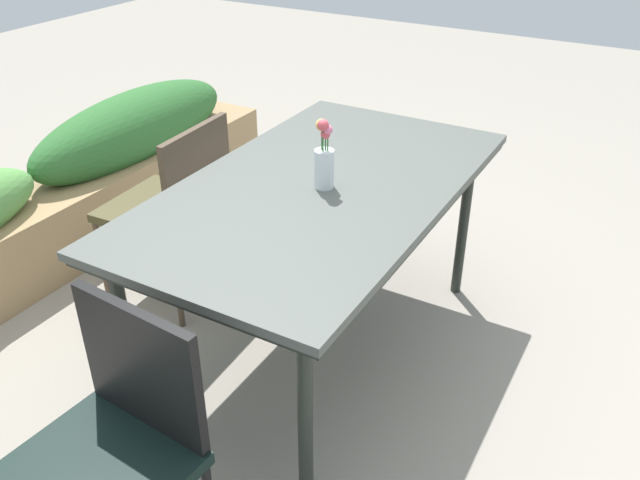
{
  "coord_description": "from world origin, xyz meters",
  "views": [
    {
      "loc": [
        -1.87,
        -1.15,
        1.85
      ],
      "look_at": [
        0.05,
        -0.06,
        0.54
      ],
      "focal_mm": 37.29,
      "sensor_mm": 36.0,
      "label": 1
    }
  ],
  "objects_px": {
    "chair_end_left": "(111,443)",
    "planter_box": "(41,206)",
    "dining_table": "(320,197)",
    "flower_vase": "(324,159)",
    "chair_far_side": "(175,200)"
  },
  "relations": [
    {
      "from": "chair_end_left",
      "to": "chair_far_side",
      "type": "height_order",
      "value": "chair_far_side"
    },
    {
      "from": "chair_end_left",
      "to": "planter_box",
      "type": "distance_m",
      "value": 1.89
    },
    {
      "from": "flower_vase",
      "to": "planter_box",
      "type": "bearing_deg",
      "value": 91.98
    },
    {
      "from": "dining_table",
      "to": "chair_far_side",
      "type": "height_order",
      "value": "chair_far_side"
    },
    {
      "from": "chair_end_left",
      "to": "planter_box",
      "type": "height_order",
      "value": "chair_end_left"
    },
    {
      "from": "chair_end_left",
      "to": "planter_box",
      "type": "xyz_separation_m",
      "value": [
        1.06,
        1.56,
        -0.17
      ]
    },
    {
      "from": "dining_table",
      "to": "planter_box",
      "type": "bearing_deg",
      "value": 92.64
    },
    {
      "from": "dining_table",
      "to": "flower_vase",
      "type": "height_order",
      "value": "flower_vase"
    },
    {
      "from": "planter_box",
      "to": "flower_vase",
      "type": "bearing_deg",
      "value": -88.02
    },
    {
      "from": "dining_table",
      "to": "chair_far_side",
      "type": "xyz_separation_m",
      "value": [
        0.04,
        0.77,
        -0.23
      ]
    },
    {
      "from": "chair_end_left",
      "to": "chair_far_side",
      "type": "xyz_separation_m",
      "value": [
        1.17,
        0.77,
        0.0
      ]
    },
    {
      "from": "chair_far_side",
      "to": "flower_vase",
      "type": "distance_m",
      "value": 0.89
    },
    {
      "from": "chair_far_side",
      "to": "planter_box",
      "type": "distance_m",
      "value": 0.82
    },
    {
      "from": "chair_far_side",
      "to": "planter_box",
      "type": "xyz_separation_m",
      "value": [
        -0.12,
        0.79,
        -0.18
      ]
    },
    {
      "from": "dining_table",
      "to": "chair_end_left",
      "type": "xyz_separation_m",
      "value": [
        -1.13,
        -0.01,
        -0.23
      ]
    }
  ]
}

